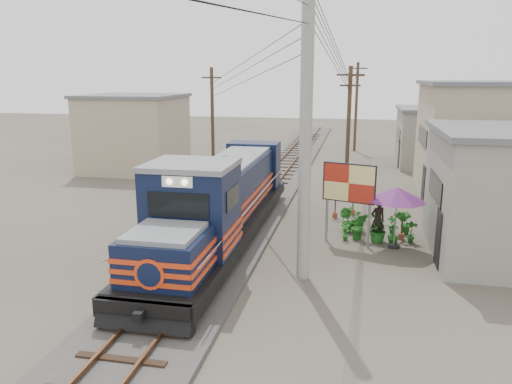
% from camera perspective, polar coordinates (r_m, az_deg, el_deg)
% --- Properties ---
extents(ground, '(120.00, 120.00, 0.00)m').
position_cam_1_polar(ground, '(17.94, -5.79, -8.16)').
color(ground, '#473F35').
rests_on(ground, ground).
extents(ballast, '(3.60, 70.00, 0.16)m').
position_cam_1_polar(ballast, '(27.18, 0.47, -0.43)').
color(ballast, '#595651').
rests_on(ballast, ground).
extents(track, '(1.15, 70.00, 0.12)m').
position_cam_1_polar(track, '(27.14, 0.48, -0.06)').
color(track, '#51331E').
rests_on(track, ground).
extents(locomotive, '(2.75, 14.97, 3.71)m').
position_cam_1_polar(locomotive, '(19.40, -4.01, -1.35)').
color(locomotive, black).
rests_on(locomotive, ground).
extents(utility_pole_main, '(0.40, 0.40, 10.00)m').
position_cam_1_polar(utility_pole_main, '(15.56, 5.71, 7.54)').
color(utility_pole_main, '#9E9B93').
rests_on(utility_pole_main, ground).
extents(wooden_pole_mid, '(1.60, 0.24, 7.00)m').
position_cam_1_polar(wooden_pole_mid, '(30.04, 10.53, 7.64)').
color(wooden_pole_mid, '#4C3826').
rests_on(wooden_pole_mid, ground).
extents(wooden_pole_far, '(1.60, 0.24, 7.50)m').
position_cam_1_polar(wooden_pole_far, '(43.98, 11.38, 9.69)').
color(wooden_pole_far, '#4C3826').
rests_on(wooden_pole_far, ground).
extents(wooden_pole_left, '(1.60, 0.24, 7.00)m').
position_cam_1_polar(wooden_pole_left, '(35.49, -5.00, 8.66)').
color(wooden_pole_left, '#4C3826').
rests_on(wooden_pole_left, ground).
extents(power_lines, '(9.65, 19.00, 3.30)m').
position_cam_1_polar(power_lines, '(24.97, -0.52, 15.67)').
color(power_lines, black).
rests_on(power_lines, ground).
extents(shophouse_mid, '(8.40, 7.35, 6.20)m').
position_cam_1_polar(shophouse_mid, '(29.07, 26.40, 5.16)').
color(shophouse_mid, tan).
rests_on(shophouse_mid, ground).
extents(shophouse_back, '(6.30, 6.30, 4.20)m').
position_cam_1_polar(shophouse_back, '(38.61, 20.45, 5.91)').
color(shophouse_back, gray).
rests_on(shophouse_back, ground).
extents(shophouse_left, '(6.30, 6.30, 5.20)m').
position_cam_1_polar(shophouse_left, '(35.51, -13.71, 6.61)').
color(shophouse_left, tan).
rests_on(shophouse_left, ground).
extents(billboard, '(2.03, 0.73, 3.23)m').
position_cam_1_polar(billboard, '(19.52, 10.57, 0.76)').
color(billboard, '#99999E').
rests_on(billboard, ground).
extents(market_umbrella, '(2.70, 2.70, 2.41)m').
position_cam_1_polar(market_umbrella, '(19.55, 15.83, -0.29)').
color(market_umbrella, black).
rests_on(market_umbrella, ground).
extents(vendor, '(0.75, 0.67, 1.73)m').
position_cam_1_polar(vendor, '(20.56, 13.74, -3.11)').
color(vendor, black).
rests_on(vendor, ground).
extents(plant_nursery, '(3.24, 2.40, 1.09)m').
position_cam_1_polar(plant_nursery, '(21.01, 13.00, -3.75)').
color(plant_nursery, '#20661D').
rests_on(plant_nursery, ground).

